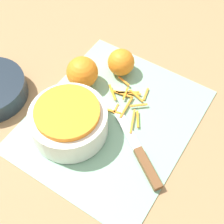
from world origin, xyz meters
name	(u,v)px	position (x,y,z in m)	size (l,w,h in m)	color
ground_plane	(112,120)	(0.00, 0.00, 0.00)	(4.00, 4.00, 0.00)	#9E754C
cutting_board	(112,119)	(0.00, 0.00, 0.00)	(0.45, 0.38, 0.01)	#84B793
bowl_speckled	(69,121)	(-0.08, 0.07, 0.05)	(0.18, 0.18, 0.09)	silver
knife	(142,158)	(-0.06, -0.12, 0.01)	(0.16, 0.22, 0.02)	brown
orange_left	(121,62)	(0.15, 0.06, 0.04)	(0.07, 0.07, 0.07)	orange
orange_right	(82,72)	(0.06, 0.13, 0.05)	(0.08, 0.08, 0.08)	orange
peel_pile	(127,101)	(0.07, 0.00, 0.01)	(0.15, 0.13, 0.01)	orange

